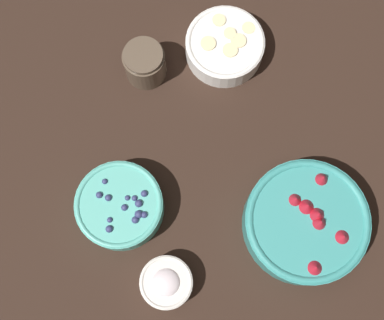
# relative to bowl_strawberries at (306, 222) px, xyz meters

# --- Properties ---
(ground_plane) EXTENTS (4.00, 4.00, 0.00)m
(ground_plane) POSITION_rel_bowl_strawberries_xyz_m (-0.18, -0.17, -0.04)
(ground_plane) COLOR black
(bowl_strawberries) EXTENTS (0.24, 0.24, 0.09)m
(bowl_strawberries) POSITION_rel_bowl_strawberries_xyz_m (0.00, 0.00, 0.00)
(bowl_strawberries) COLOR teal
(bowl_strawberries) RESTS_ON ground_plane
(bowl_blueberries) EXTENTS (0.17, 0.17, 0.07)m
(bowl_blueberries) POSITION_rel_bowl_strawberries_xyz_m (-0.12, -0.34, -0.01)
(bowl_blueberries) COLOR #56B7A8
(bowl_blueberries) RESTS_ON ground_plane
(bowl_bananas) EXTENTS (0.17, 0.17, 0.06)m
(bowl_bananas) POSITION_rel_bowl_strawberries_xyz_m (-0.40, -0.05, -0.01)
(bowl_bananas) COLOR white
(bowl_bananas) RESTS_ON ground_plane
(bowl_cream) EXTENTS (0.10, 0.10, 0.05)m
(bowl_cream) POSITION_rel_bowl_strawberries_xyz_m (0.04, -0.29, -0.01)
(bowl_cream) COLOR silver
(bowl_cream) RESTS_ON ground_plane
(jar_chocolate) EXTENTS (0.09, 0.09, 0.09)m
(jar_chocolate) POSITION_rel_bowl_strawberries_xyz_m (-0.40, -0.22, -0.00)
(jar_chocolate) COLOR brown
(jar_chocolate) RESTS_ON ground_plane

